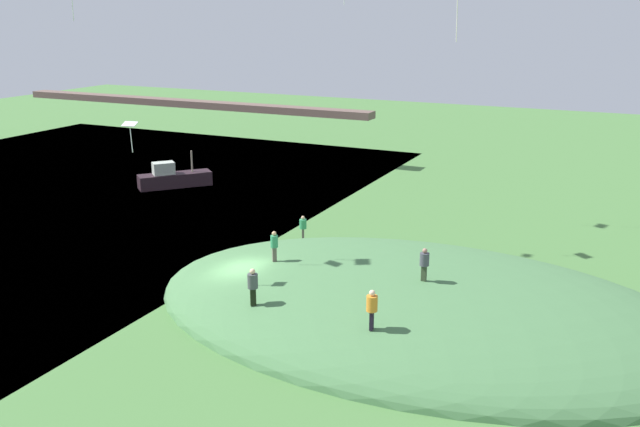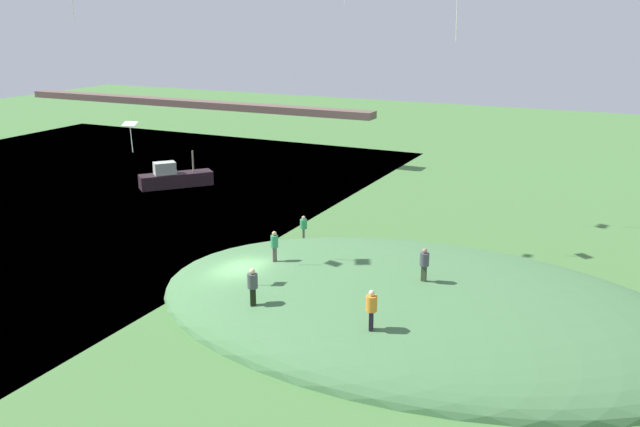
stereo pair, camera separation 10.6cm
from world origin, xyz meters
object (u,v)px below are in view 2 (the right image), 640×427
at_px(boat_on_lake, 174,178).
at_px(person_near_shore, 304,225).
at_px(person_watching_kites, 371,305).
at_px(person_on_hilltop, 253,283).
at_px(person_walking_path, 424,261).
at_px(person_with_child, 274,243).
at_px(kite_7, 130,126).

bearing_deg(boat_on_lake, person_near_shore, 104.51).
distance_m(person_watching_kites, person_near_shore, 16.86).
xyz_separation_m(person_watching_kites, person_near_shore, (-9.96, 13.50, -1.67)).
bearing_deg(person_on_hilltop, boat_on_lake, -84.64).
distance_m(person_walking_path, person_on_hilltop, 7.94).
height_order(person_watching_kites, person_near_shore, person_watching_kites).
bearing_deg(person_near_shore, person_with_child, -7.22).
bearing_deg(person_on_hilltop, person_near_shore, -111.09).
bearing_deg(person_on_hilltop, kite_7, -39.44).
bearing_deg(kite_7, person_near_shore, 79.83).
xyz_separation_m(person_on_hilltop, person_with_child, (-1.44, 4.59, 0.29)).
height_order(boat_on_lake, kite_7, kite_7).
relative_size(person_watching_kites, kite_7, 1.24).
relative_size(person_walking_path, kite_7, 1.14).
bearing_deg(person_with_child, kite_7, 178.14).
height_order(person_walking_path, person_with_child, person_walking_path).
xyz_separation_m(boat_on_lake, person_with_child, (18.73, -16.43, 2.03)).
bearing_deg(boat_on_lake, person_with_child, 89.57).
xyz_separation_m(person_walking_path, person_with_child, (-7.99, 0.14, -0.31)).
xyz_separation_m(person_on_hilltop, person_near_shore, (-4.08, 13.06, -1.48)).
bearing_deg(person_walking_path, kite_7, -157.26).
bearing_deg(person_watching_kites, boat_on_lake, -136.78).
distance_m(person_on_hilltop, kite_7, 9.18).
distance_m(person_on_hilltop, person_near_shore, 13.77).
bearing_deg(person_on_hilltop, person_with_child, -111.01).
height_order(boat_on_lake, person_near_shore, boat_on_lake).
bearing_deg(kite_7, boat_on_lake, 123.35).
relative_size(boat_on_lake, person_with_child, 3.41).
height_order(person_watching_kites, person_with_child, person_with_child).
bearing_deg(person_watching_kites, person_walking_path, 164.85).
relative_size(person_walking_path, person_near_shore, 1.00).
distance_m(boat_on_lake, person_walking_path, 31.53).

